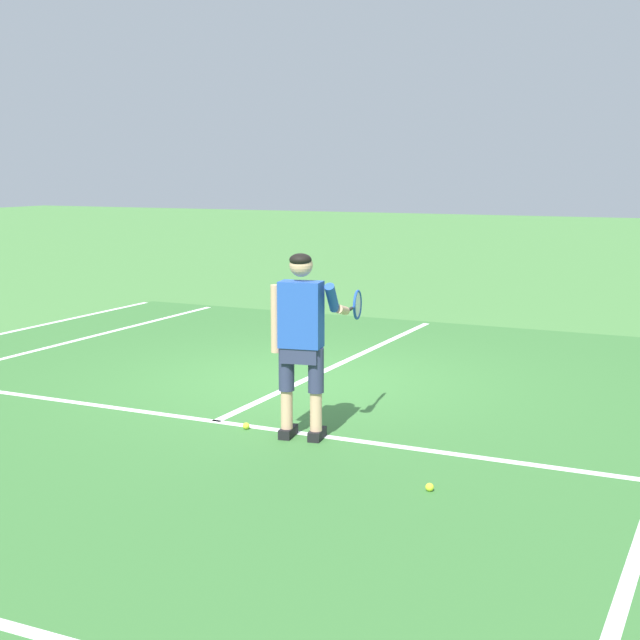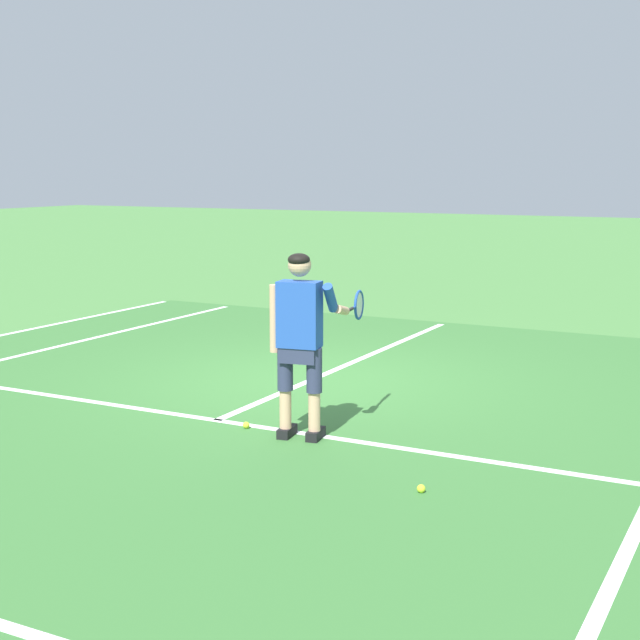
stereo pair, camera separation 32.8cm
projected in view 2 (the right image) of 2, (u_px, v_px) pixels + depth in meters
ground_plane at (311, 380)px, 10.73m from camera, size 80.00×80.00×0.00m
court_inner_surface at (279, 394)px, 10.06m from camera, size 10.98×10.76×0.00m
line_service at (217, 420)px, 9.00m from camera, size 8.23×0.10×0.01m
line_centre_service at (356, 361)px, 11.80m from camera, size 0.10×6.40×0.01m
line_singles_left at (7, 359)px, 11.94m from camera, size 0.10×10.36×0.01m
tennis_player at (301, 333)px, 8.26m from camera, size 0.60×1.19×1.71m
tennis_ball_near_feet at (246, 425)px, 8.72m from camera, size 0.07×0.07×0.07m
tennis_ball_by_baseline at (421, 489)px, 6.99m from camera, size 0.07×0.07×0.07m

